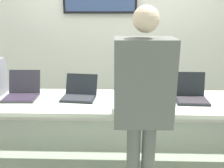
{
  "coord_description": "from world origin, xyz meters",
  "views": [
    {
      "loc": [
        0.04,
        -2.45,
        1.71
      ],
      "look_at": [
        -0.04,
        0.19,
        0.89
      ],
      "focal_mm": 40.71,
      "sensor_mm": 36.0,
      "label": 1
    }
  ],
  "objects_px": {
    "workbench": "(115,105)",
    "laptop_station_1": "(80,93)",
    "laptop_station_2": "(136,93)",
    "person": "(143,97)",
    "laptop_station_3": "(191,94)",
    "laptop_station_0": "(22,91)"
  },
  "relations": [
    {
      "from": "workbench",
      "to": "laptop_station_1",
      "type": "bearing_deg",
      "value": 168.84
    },
    {
      "from": "laptop_station_2",
      "to": "person",
      "type": "bearing_deg",
      "value": -89.2
    },
    {
      "from": "laptop_station_1",
      "to": "laptop_station_2",
      "type": "height_order",
      "value": "laptop_station_2"
    },
    {
      "from": "workbench",
      "to": "person",
      "type": "xyz_separation_m",
      "value": [
        0.22,
        -0.62,
        0.32
      ]
    },
    {
      "from": "laptop_station_1",
      "to": "laptop_station_3",
      "type": "distance_m",
      "value": 1.16
    },
    {
      "from": "workbench",
      "to": "person",
      "type": "distance_m",
      "value": 0.73
    },
    {
      "from": "laptop_station_0",
      "to": "laptop_station_3",
      "type": "relative_size",
      "value": 1.07
    },
    {
      "from": "workbench",
      "to": "laptop_station_2",
      "type": "distance_m",
      "value": 0.25
    },
    {
      "from": "laptop_station_0",
      "to": "workbench",
      "type": "bearing_deg",
      "value": -4.4
    },
    {
      "from": "laptop_station_1",
      "to": "person",
      "type": "height_order",
      "value": "person"
    },
    {
      "from": "workbench",
      "to": "person",
      "type": "height_order",
      "value": "person"
    },
    {
      "from": "laptop_station_0",
      "to": "laptop_station_3",
      "type": "xyz_separation_m",
      "value": [
        1.77,
        -0.03,
        0.0
      ]
    },
    {
      "from": "laptop_station_1",
      "to": "person",
      "type": "relative_size",
      "value": 0.22
    },
    {
      "from": "laptop_station_1",
      "to": "person",
      "type": "distance_m",
      "value": 0.94
    },
    {
      "from": "workbench",
      "to": "laptop_station_3",
      "type": "bearing_deg",
      "value": 3.45
    },
    {
      "from": "person",
      "to": "laptop_station_0",
      "type": "bearing_deg",
      "value": 150.15
    },
    {
      "from": "laptop_station_2",
      "to": "person",
      "type": "distance_m",
      "value": 0.7
    },
    {
      "from": "laptop_station_0",
      "to": "laptop_station_1",
      "type": "relative_size",
      "value": 0.94
    },
    {
      "from": "laptop_station_1",
      "to": "laptop_station_3",
      "type": "xyz_separation_m",
      "value": [
        1.16,
        -0.03,
        0.01
      ]
    },
    {
      "from": "laptop_station_2",
      "to": "laptop_station_3",
      "type": "bearing_deg",
      "value": -0.5
    },
    {
      "from": "laptop_station_3",
      "to": "person",
      "type": "xyz_separation_m",
      "value": [
        -0.56,
        -0.67,
        0.21
      ]
    },
    {
      "from": "laptop_station_2",
      "to": "laptop_station_3",
      "type": "xyz_separation_m",
      "value": [
        0.57,
        -0.0,
        -0.0
      ]
    }
  ]
}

